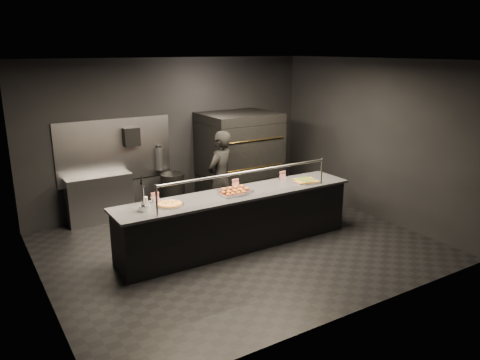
{
  "coord_description": "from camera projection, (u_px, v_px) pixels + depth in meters",
  "views": [
    {
      "loc": [
        -3.76,
        -6.12,
        3.17
      ],
      "look_at": [
        0.17,
        0.2,
        1.06
      ],
      "focal_mm": 35.0,
      "sensor_mm": 36.0,
      "label": 1
    }
  ],
  "objects": [
    {
      "name": "room",
      "position": [
        235.0,
        158.0,
        7.4
      ],
      "size": [
        6.04,
        6.0,
        3.0
      ],
      "color": "black",
      "rests_on": "ground"
    },
    {
      "name": "service_counter",
      "position": [
        238.0,
        220.0,
        7.65
      ],
      "size": [
        4.1,
        0.78,
        1.37
      ],
      "color": "black",
      "rests_on": "ground"
    },
    {
      "name": "pizza_oven",
      "position": [
        239.0,
        158.0,
        9.67
      ],
      "size": [
        1.5,
        1.23,
        1.91
      ],
      "color": "black",
      "rests_on": "ground"
    },
    {
      "name": "prep_shelf",
      "position": [
        100.0,
        199.0,
        8.74
      ],
      "size": [
        1.2,
        0.35,
        0.9
      ],
      "primitive_type": "cube",
      "color": "#99999E",
      "rests_on": "ground"
    },
    {
      "name": "towel_dispenser",
      "position": [
        131.0,
        137.0,
        8.85
      ],
      "size": [
        0.3,
        0.2,
        0.35
      ],
      "primitive_type": "cube",
      "color": "black",
      "rests_on": "room"
    },
    {
      "name": "fire_extinguisher",
      "position": [
        159.0,
        158.0,
        9.27
      ],
      "size": [
        0.14,
        0.14,
        0.51
      ],
      "color": "#B2B2B7",
      "rests_on": "room"
    },
    {
      "name": "beer_tap",
      "position": [
        143.0,
        201.0,
        6.66
      ],
      "size": [
        0.14,
        0.2,
        0.54
      ],
      "color": "silver",
      "rests_on": "service_counter"
    },
    {
      "name": "round_pizza",
      "position": [
        170.0,
        204.0,
        6.94
      ],
      "size": [
        0.43,
        0.43,
        0.03
      ],
      "color": "silver",
      "rests_on": "service_counter"
    },
    {
      "name": "slider_tray_a",
      "position": [
        233.0,
        193.0,
        7.44
      ],
      "size": [
        0.44,
        0.34,
        0.07
      ],
      "color": "silver",
      "rests_on": "service_counter"
    },
    {
      "name": "slider_tray_b",
      "position": [
        235.0,
        190.0,
        7.57
      ],
      "size": [
        0.53,
        0.42,
        0.08
      ],
      "color": "silver",
      "rests_on": "service_counter"
    },
    {
      "name": "square_pizza",
      "position": [
        306.0,
        181.0,
        8.15
      ],
      "size": [
        0.47,
        0.47,
        0.05
      ],
      "color": "silver",
      "rests_on": "service_counter"
    },
    {
      "name": "condiment_jar",
      "position": [
        148.0,
        200.0,
        7.0
      ],
      "size": [
        0.17,
        0.07,
        0.11
      ],
      "color": "silver",
      "rests_on": "service_counter"
    },
    {
      "name": "tent_cards",
      "position": [
        228.0,
        185.0,
        7.72
      ],
      "size": [
        2.53,
        0.04,
        0.15
      ],
      "color": "white",
      "rests_on": "service_counter"
    },
    {
      "name": "trash_bin",
      "position": [
        173.0,
        193.0,
        9.31
      ],
      "size": [
        0.47,
        0.47,
        0.78
      ],
      "primitive_type": "cylinder",
      "color": "black",
      "rests_on": "ground"
    },
    {
      "name": "worker",
      "position": [
        220.0,
        178.0,
        8.6
      ],
      "size": [
        0.75,
        0.66,
        1.74
      ],
      "primitive_type": "imported",
      "rotation": [
        0.0,
        0.0,
        3.6
      ],
      "color": "black",
      "rests_on": "ground"
    }
  ]
}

